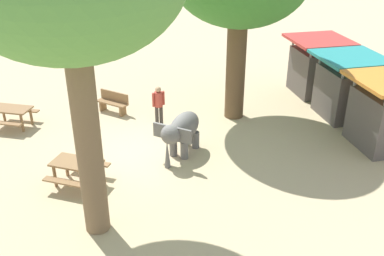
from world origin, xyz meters
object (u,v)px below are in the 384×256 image
(elephant, at_px, (182,130))
(person_handler, at_px, (159,103))
(wooden_bench, at_px, (113,102))
(picnic_table_near, at_px, (12,113))
(market_stall_teal, at_px, (346,90))
(picnic_table_far, at_px, (77,167))
(market_stall_red, at_px, (316,69))

(elephant, distance_m, person_handler, 2.41)
(elephant, bearing_deg, person_handler, -130.21)
(wooden_bench, distance_m, picnic_table_near, 3.92)
(elephant, height_order, wooden_bench, elephant)
(elephant, xyz_separation_m, wooden_bench, (-4.03, -2.08, -0.45))
(person_handler, xyz_separation_m, market_stall_teal, (0.69, 7.45, 0.19))
(person_handler, relative_size, market_stall_teal, 0.64)
(wooden_bench, relative_size, picnic_table_far, 0.64)
(person_handler, distance_m, market_stall_red, 7.69)
(market_stall_red, bearing_deg, picnic_table_near, -86.61)
(picnic_table_far, bearing_deg, market_stall_red, 57.23)
(wooden_bench, distance_m, market_stall_red, 9.13)
(picnic_table_near, xyz_separation_m, market_stall_red, (-0.77, 12.99, 0.55))
(elephant, relative_size, market_stall_red, 0.78)
(elephant, relative_size, wooden_bench, 1.51)
(picnic_table_near, xyz_separation_m, market_stall_teal, (1.83, 12.99, 0.55))
(market_stall_teal, bearing_deg, elephant, -76.52)
(person_handler, bearing_deg, picnic_table_far, -55.00)
(picnic_table_far, relative_size, market_stall_red, 0.81)
(market_stall_teal, bearing_deg, wooden_bench, -104.44)
(market_stall_red, height_order, market_stall_teal, same)
(elephant, height_order, picnic_table_near, elephant)
(picnic_table_near, height_order, picnic_table_far, same)
(picnic_table_far, distance_m, market_stall_red, 11.80)
(person_handler, xyz_separation_m, picnic_table_near, (-1.14, -5.54, -0.36))
(elephant, relative_size, picnic_table_near, 0.99)
(picnic_table_near, bearing_deg, elephant, 174.12)
(picnic_table_far, bearing_deg, picnic_table_near, 148.33)
(wooden_bench, xyz_separation_m, picnic_table_far, (5.16, -1.37, 0.12))
(wooden_bench, bearing_deg, market_stall_teal, -151.60)
(elephant, bearing_deg, picnic_table_far, -32.14)
(elephant, distance_m, wooden_bench, 4.56)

